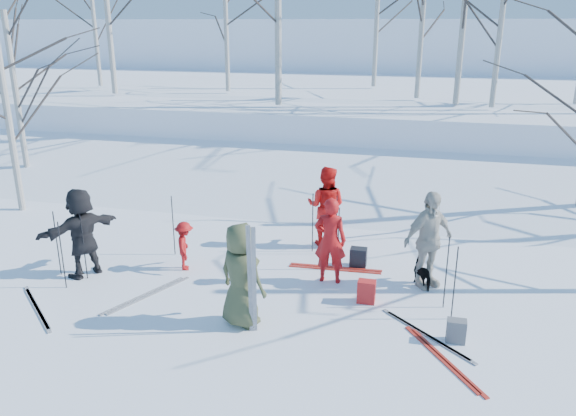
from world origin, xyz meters
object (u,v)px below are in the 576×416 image
(skier_olive_center, at_px, (241,275))
(skier_grey_west, at_px, (82,232))
(backpack_red, at_px, (366,292))
(backpack_grey, at_px, (456,331))
(skier_red_seated, at_px, (185,246))
(dog, at_px, (424,273))
(skier_red_north, at_px, (330,240))
(skier_cream_east, at_px, (428,240))
(skier_redor_behind, at_px, (326,206))
(backpack_dark, at_px, (358,257))

(skier_olive_center, height_order, skier_grey_west, skier_grey_west)
(backpack_red, relative_size, backpack_grey, 1.11)
(skier_red_seated, xyz_separation_m, dog, (4.76, 0.39, -0.23))
(skier_red_north, bearing_deg, skier_olive_center, 58.73)
(skier_cream_east, distance_m, dog, 0.67)
(skier_grey_west, bearing_deg, skier_cream_east, 128.32)
(skier_red_seated, distance_m, skier_grey_west, 2.02)
(dog, bearing_deg, skier_redor_behind, -68.55)
(skier_red_north, height_order, skier_redor_behind, skier_redor_behind)
(skier_red_seated, bearing_deg, skier_olive_center, -157.11)
(dog, bearing_deg, backpack_grey, 74.01)
(skier_grey_west, xyz_separation_m, backpack_red, (5.60, 0.20, -0.69))
(skier_grey_west, bearing_deg, skier_redor_behind, 151.00)
(skier_red_seated, bearing_deg, skier_red_north, -109.24)
(skier_olive_center, relative_size, skier_redor_behind, 0.98)
(skier_grey_west, bearing_deg, backpack_red, 120.49)
(skier_grey_west, height_order, backpack_red, skier_grey_west)
(skier_grey_west, relative_size, backpack_dark, 4.52)
(skier_red_north, height_order, skier_grey_west, skier_grey_west)
(skier_grey_west, height_order, backpack_dark, skier_grey_west)
(skier_olive_center, distance_m, dog, 3.72)
(skier_grey_west, xyz_separation_m, backpack_grey, (7.14, -0.78, -0.71))
(skier_red_seated, height_order, skier_cream_east, skier_cream_east)
(skier_olive_center, relative_size, skier_grey_west, 0.99)
(skier_redor_behind, bearing_deg, skier_grey_west, 36.78)
(skier_red_seated, bearing_deg, backpack_dark, -96.09)
(backpack_red, bearing_deg, skier_red_north, 138.86)
(dog, height_order, backpack_dark, dog)
(skier_red_seated, bearing_deg, backpack_red, -120.56)
(skier_red_seated, xyz_separation_m, skier_cream_east, (4.79, 0.41, 0.44))
(backpack_dark, bearing_deg, backpack_red, -77.35)
(skier_red_north, height_order, backpack_red, skier_red_north)
(backpack_grey, xyz_separation_m, backpack_dark, (-1.88, 2.52, 0.01))
(skier_olive_center, relative_size, backpack_dark, 4.46)
(skier_red_north, relative_size, backpack_red, 4.07)
(skier_grey_west, relative_size, backpack_red, 4.30)
(skier_olive_center, xyz_separation_m, backpack_dark, (1.59, 2.81, -0.69))
(skier_red_north, relative_size, backpack_dark, 4.27)
(skier_red_seated, distance_m, dog, 4.78)
(skier_redor_behind, xyz_separation_m, backpack_red, (1.24, -2.59, -0.70))
(skier_olive_center, bearing_deg, backpack_grey, -152.86)
(skier_red_seated, height_order, backpack_dark, skier_red_seated)
(backpack_red, distance_m, backpack_grey, 1.82)
(skier_redor_behind, xyz_separation_m, skier_grey_west, (-4.37, -2.78, -0.01))
(skier_red_north, height_order, dog, skier_red_north)
(skier_olive_center, xyz_separation_m, skier_redor_behind, (0.70, 3.86, 0.02))
(skier_red_north, xyz_separation_m, skier_grey_west, (-4.80, -0.90, 0.05))
(skier_red_north, distance_m, backpack_grey, 2.96)
(skier_cream_east, relative_size, backpack_red, 4.51)
(skier_redor_behind, bearing_deg, backpack_grey, 132.08)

